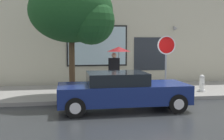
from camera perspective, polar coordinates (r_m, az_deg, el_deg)
ground_plane at (r=9.89m, az=8.50°, el=-7.86°), size 60.00×60.00×0.00m
sidewalk at (r=12.70m, az=4.31°, el=-4.43°), size 20.00×4.00×0.15m
building_facade at (r=14.98m, az=2.05°, el=10.21°), size 20.00×0.67×7.00m
parked_car at (r=9.44m, az=2.07°, el=-4.38°), size 4.44×1.80×1.30m
fire_hydrant at (r=12.89m, az=18.28°, el=-2.60°), size 0.30×0.44×0.74m
pedestrian_with_umbrella at (r=12.60m, az=1.13°, el=3.18°), size 1.08×1.08×1.98m
street_tree at (r=11.09m, az=-7.70°, el=11.69°), size 3.35×2.85×4.68m
stop_sign at (r=11.28m, az=11.27°, el=3.40°), size 0.76×0.10×2.45m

